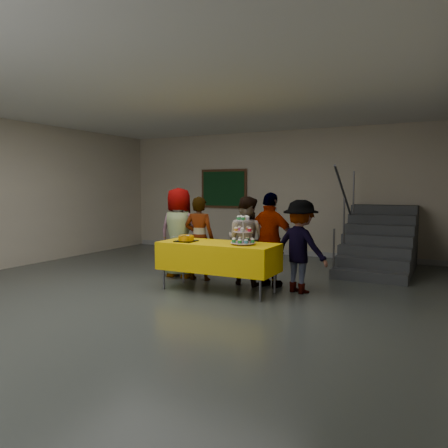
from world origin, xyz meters
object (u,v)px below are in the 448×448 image
at_px(schoolchild_b, 199,238).
at_px(noticeboard, 224,189).
at_px(cupcake_stand, 243,233).
at_px(bear_cake, 186,238).
at_px(schoolchild_c, 246,241).
at_px(bake_table, 218,256).
at_px(schoolchild_d, 271,240).
at_px(schoolchild_e, 300,246).
at_px(staircase, 380,244).
at_px(schoolchild_a, 179,233).

relative_size(schoolchild_b, noticeboard, 1.14).
relative_size(cupcake_stand, noticeboard, 0.34).
bearing_deg(noticeboard, cupcake_stand, -59.13).
bearing_deg(bear_cake, schoolchild_c, 46.36).
distance_m(bake_table, cupcake_stand, 0.59).
relative_size(schoolchild_d, noticeboard, 1.20).
distance_m(schoolchild_b, schoolchild_e, 1.87).
xyz_separation_m(bear_cake, schoolchild_d, (1.16, 0.74, -0.05)).
relative_size(bake_table, noticeboard, 1.45).
distance_m(cupcake_stand, staircase, 3.62).
distance_m(bake_table, schoolchild_a, 1.35).
height_order(schoolchild_c, staircase, staircase).
height_order(bear_cake, staircase, staircase).
relative_size(cupcake_stand, schoolchild_b, 0.30).
relative_size(schoolchild_b, schoolchild_e, 1.02).
xyz_separation_m(cupcake_stand, schoolchild_c, (-0.25, 0.67, -0.20)).
bearing_deg(staircase, bear_cake, -127.30).
height_order(schoolchild_a, schoolchild_b, schoolchild_a).
bearing_deg(schoolchild_d, schoolchild_c, 6.43).
relative_size(cupcake_stand, schoolchild_e, 0.31).
distance_m(schoolchild_b, schoolchild_d, 1.33).
distance_m(bear_cake, schoolchild_c, 1.04).
bearing_deg(schoolchild_d, schoolchild_a, 7.58).
height_order(schoolchild_c, schoolchild_e, schoolchild_c).
distance_m(schoolchild_a, schoolchild_b, 0.48).
relative_size(cupcake_stand, bear_cake, 1.24).
relative_size(bake_table, schoolchild_a, 1.15).
xyz_separation_m(cupcake_stand, schoolchild_a, (-1.60, 0.68, -0.13)).
xyz_separation_m(cupcake_stand, schoolchild_d, (0.19, 0.66, -0.17)).
bearing_deg(bake_table, schoolchild_a, 150.67).
xyz_separation_m(schoolchild_c, schoolchild_d, (0.44, -0.01, 0.04)).
xyz_separation_m(bake_table, staircase, (2.00, 3.20, -0.07)).
relative_size(cupcake_stand, schoolchild_c, 0.30).
relative_size(schoolchild_b, schoolchild_c, 0.99).
bearing_deg(staircase, schoolchild_e, -106.89).
bearing_deg(cupcake_stand, schoolchild_e, 36.20).
bearing_deg(cupcake_stand, noticeboard, 120.87).
bearing_deg(bake_table, cupcake_stand, -4.24).
bearing_deg(schoolchild_a, bake_table, 148.18).
bearing_deg(schoolchild_d, staircase, -109.58).
distance_m(bear_cake, schoolchild_b, 0.71).
bearing_deg(schoolchild_a, schoolchild_e, 173.92).
distance_m(bake_table, schoolchild_e, 1.29).
relative_size(schoolchild_c, noticeboard, 1.14).
bearing_deg(noticeboard, bear_cake, -70.58).
bearing_deg(cupcake_stand, schoolchild_d, 74.00).
bearing_deg(bake_table, schoolchild_b, 139.93).
xyz_separation_m(cupcake_stand, staircase, (1.55, 3.24, -0.46)).
distance_m(bear_cake, schoolchild_a, 0.99).
bearing_deg(schoolchild_b, schoolchild_a, -17.85).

